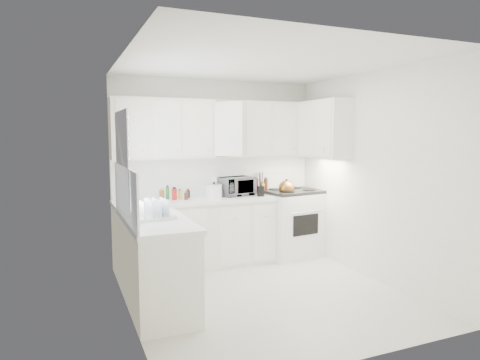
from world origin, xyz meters
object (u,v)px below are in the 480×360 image
microwave (236,184)px  dish_rack (152,208)px  stove (291,214)px  utensil_crock (261,184)px  tea_kettle (286,187)px  rice_cooker (214,190)px

microwave → dish_rack: microwave is taller
stove → utensil_crock: size_ratio=3.60×
utensil_crock → dish_rack: (-1.75, -1.05, -0.06)m
microwave → utensil_crock: 0.36m
tea_kettle → stove: bearing=17.9°
stove → utensil_crock: utensil_crock is taller
dish_rack → rice_cooker: bearing=40.8°
microwave → dish_rack: 1.93m
stove → rice_cooker: size_ratio=5.78×
stove → microwave: 0.98m
utensil_crock → microwave: bearing=144.1°
microwave → utensil_crock: size_ratio=1.36×
tea_kettle → dish_rack: tea_kettle is taller
microwave → tea_kettle: bearing=-35.3°
microwave → dish_rack: bearing=-152.7°
rice_cooker → microwave: bearing=32.5°
stove → microwave: same height
tea_kettle → rice_cooker: size_ratio=1.29×
stove → rice_cooker: stove is taller
utensil_crock → dish_rack: size_ratio=0.82×
tea_kettle → dish_rack: 2.35m
microwave → rice_cooker: bearing=180.0°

